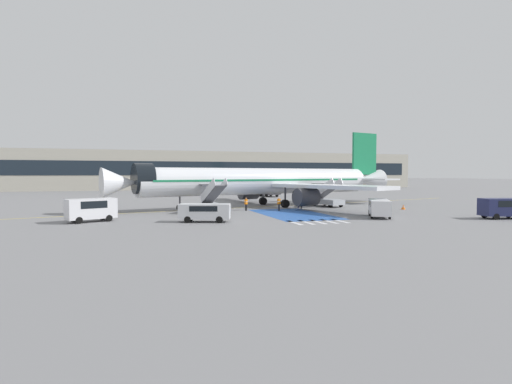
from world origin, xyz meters
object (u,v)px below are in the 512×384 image
(boarding_stairs_aft, at_px, (327,199))
(ground_crew_1, at_px, (301,201))
(service_van_0, at_px, (91,208))
(traffic_cone_0, at_px, (403,207))
(boarding_stairs_forward, at_px, (213,204))
(service_van_1, at_px, (205,211))
(ground_crew_2, at_px, (298,201))
(ground_crew_0, at_px, (279,203))
(ground_crew_3, at_px, (246,203))
(terminal_building, at_px, (223,171))
(fuel_tanker, at_px, (264,188))
(service_van_2, at_px, (379,207))
(airliner, at_px, (268,181))
(service_van_3, at_px, (503,207))

(boarding_stairs_aft, xyz_separation_m, ground_crew_1, (-4.92, -2.16, -0.04))
(service_van_0, xyz_separation_m, traffic_cone_0, (37.32, 2.42, -1.02))
(boarding_stairs_forward, relative_size, service_van_1, 1.08)
(ground_crew_2, bearing_deg, ground_crew_0, -38.09)
(ground_crew_3, relative_size, terminal_building, 0.01)
(fuel_tanker, relative_size, service_van_1, 2.15)
(boarding_stairs_aft, bearing_deg, ground_crew_2, -179.42)
(ground_crew_0, xyz_separation_m, ground_crew_1, (3.81, 1.70, -0.01))
(fuel_tanker, distance_m, traffic_cone_0, 36.16)
(boarding_stairs_forward, relative_size, ground_crew_0, 3.26)
(ground_crew_0, height_order, traffic_cone_0, ground_crew_0)
(boarding_stairs_forward, height_order, boarding_stairs_aft, boarding_stairs_forward)
(ground_crew_2, height_order, terminal_building, terminal_building)
(ground_crew_2, bearing_deg, ground_crew_3, -62.20)
(ground_crew_3, bearing_deg, service_van_2, 93.42)
(airliner, height_order, service_van_2, airliner)
(fuel_tanker, distance_m, terminal_building, 43.32)
(airliner, xyz_separation_m, ground_crew_3, (-4.74, -5.34, -2.61))
(service_van_0, height_order, service_van_2, service_van_0)
(service_van_2, distance_m, ground_crew_2, 13.52)
(ground_crew_0, xyz_separation_m, ground_crew_2, (3.78, 2.66, 0.01))
(boarding_stairs_aft, xyz_separation_m, ground_crew_3, (-12.68, -2.71, -0.06))
(service_van_2, distance_m, traffic_cone_0, 11.15)
(airliner, distance_m, service_van_3, 28.32)
(boarding_stairs_forward, bearing_deg, service_van_2, -45.99)
(terminal_building, bearing_deg, airliner, -97.15)
(service_van_2, height_order, ground_crew_1, service_van_2)
(service_van_2, height_order, terminal_building, terminal_building)
(service_van_2, height_order, traffic_cone_0, service_van_2)
(fuel_tanker, distance_m, ground_crew_3, 33.48)
(fuel_tanker, xyz_separation_m, ground_crew_3, (-12.55, -31.03, -0.67))
(service_van_3, relative_size, terminal_building, 0.04)
(airliner, distance_m, service_van_1, 19.56)
(service_van_0, distance_m, ground_crew_2, 26.43)
(airliner, height_order, ground_crew_2, airliner)
(ground_crew_0, bearing_deg, airliner, -128.43)
(fuel_tanker, xyz_separation_m, ground_crew_1, (-4.79, -30.49, -0.65))
(airliner, relative_size, fuel_tanker, 3.99)
(airliner, relative_size, boarding_stairs_forward, 7.97)
(ground_crew_0, height_order, terminal_building, terminal_building)
(ground_crew_2, xyz_separation_m, traffic_cone_0, (12.22, -5.84, -0.68))
(ground_crew_3, bearing_deg, terminal_building, -141.67)
(airliner, height_order, ground_crew_1, airliner)
(airliner, bearing_deg, boarding_stairs_forward, 112.79)
(boarding_stairs_aft, distance_m, service_van_0, 31.50)
(service_van_3, xyz_separation_m, traffic_cone_0, (-2.82, 12.05, -0.95))
(airliner, xyz_separation_m, service_van_3, (18.03, -21.72, -2.30))
(fuel_tanker, height_order, ground_crew_2, fuel_tanker)
(airliner, relative_size, service_van_1, 8.58)
(ground_crew_2, bearing_deg, ground_crew_1, 18.65)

